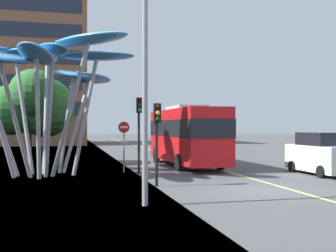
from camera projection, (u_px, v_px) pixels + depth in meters
ground at (245, 192)px, 16.05m from camera, size 120.00×240.00×0.10m
red_bus at (186, 133)px, 26.02m from camera, size 2.84×9.69×3.75m
leaf_sculpture at (43, 63)px, 20.80m from camera, size 9.61×9.59×6.96m
traffic_light_kerb_near at (157, 126)px, 17.16m from camera, size 0.28×0.42×3.42m
traffic_light_kerb_far at (139, 119)px, 21.93m from camera, size 0.28×0.42×3.99m
car_parked_mid at (322, 155)px, 21.58m from camera, size 2.07×4.27×2.16m
street_lamp at (157, 60)px, 13.13m from camera, size 1.62×0.44×7.10m
tree_pavement_near at (34, 107)px, 27.39m from camera, size 5.56×4.87×6.12m
no_entry_sign at (124, 139)px, 22.48m from camera, size 0.60×0.12×2.73m
backdrop_building at (8, 63)px, 58.63m from camera, size 21.21×15.63×22.81m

